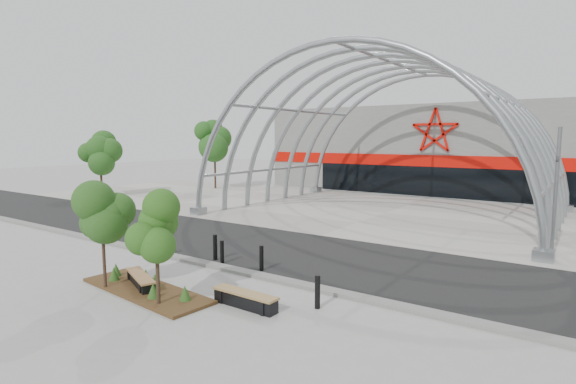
# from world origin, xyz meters

# --- Properties ---
(ground) EXTENTS (140.00, 140.00, 0.00)m
(ground) POSITION_xyz_m (0.00, 0.00, 0.00)
(ground) COLOR #989893
(ground) RESTS_ON ground
(road) EXTENTS (140.00, 7.00, 0.02)m
(road) POSITION_xyz_m (0.00, 3.50, 0.01)
(road) COLOR black
(road) RESTS_ON ground
(forecourt) EXTENTS (60.00, 17.00, 0.04)m
(forecourt) POSITION_xyz_m (0.00, 15.50, 0.02)
(forecourt) COLOR #A09A92
(forecourt) RESTS_ON ground
(kerb) EXTENTS (60.00, 0.50, 0.12)m
(kerb) POSITION_xyz_m (0.00, -0.25, 0.06)
(kerb) COLOR slate
(kerb) RESTS_ON ground
(arena_building) EXTENTS (34.00, 15.24, 8.00)m
(arena_building) POSITION_xyz_m (0.00, 33.45, 3.99)
(arena_building) COLOR slate
(arena_building) RESTS_ON ground
(vault_canopy) EXTENTS (20.80, 15.80, 20.36)m
(vault_canopy) POSITION_xyz_m (0.00, 15.50, 0.02)
(vault_canopy) COLOR #8F9498
(vault_canopy) RESTS_ON ground
(planting_bed) EXTENTS (5.48, 2.15, 0.57)m
(planting_bed) POSITION_xyz_m (-0.50, -3.61, 0.14)
(planting_bed) COLOR #3F2F17
(planting_bed) RESTS_ON ground
(signal_pole) EXTENTS (0.42, 0.76, 5.50)m
(signal_pole) POSITION_xyz_m (10.24, 8.50, 2.88)
(signal_pole) COLOR slate
(signal_pole) RESTS_ON ground
(street_tree_0) EXTENTS (1.46, 1.46, 3.33)m
(street_tree_0) POSITION_xyz_m (-1.72, -4.27, 2.40)
(street_tree_0) COLOR black
(street_tree_0) RESTS_ON ground
(street_tree_1) EXTENTS (1.44, 1.44, 3.41)m
(street_tree_1) POSITION_xyz_m (0.96, -4.25, 2.45)
(street_tree_1) COLOR black
(street_tree_1) RESTS_ON ground
(bench_0) EXTENTS (2.21, 1.31, 0.46)m
(bench_0) POSITION_xyz_m (-0.91, -3.48, 0.22)
(bench_0) COLOR black
(bench_0) RESTS_ON ground
(bench_1) EXTENTS (2.26, 0.54, 0.47)m
(bench_1) POSITION_xyz_m (3.16, -2.81, 0.23)
(bench_1) COLOR black
(bench_1) RESTS_ON ground
(bollard_0) EXTENTS (0.18, 0.18, 1.12)m
(bollard_0) POSITION_xyz_m (-3.56, -0.63, 0.56)
(bollard_0) COLOR black
(bollard_0) RESTS_ON ground
(bollard_1) EXTENTS (0.17, 0.17, 1.08)m
(bollard_1) POSITION_xyz_m (-1.26, 0.50, 0.54)
(bollard_1) COLOR black
(bollard_1) RESTS_ON ground
(bollard_2) EXTENTS (0.15, 0.15, 0.96)m
(bollard_2) POSITION_xyz_m (-0.63, 0.24, 0.48)
(bollard_2) COLOR black
(bollard_2) RESTS_ON ground
(bollard_3) EXTENTS (0.16, 0.16, 1.00)m
(bollard_3) POSITION_xyz_m (1.29, 0.37, 0.50)
(bollard_3) COLOR black
(bollard_3) RESTS_ON ground
(bollard_4) EXTENTS (0.16, 0.16, 1.02)m
(bollard_4) POSITION_xyz_m (4.99, -1.65, 0.51)
(bollard_4) COLOR black
(bollard_4) RESTS_ON ground
(bg_tree_0) EXTENTS (3.00, 3.00, 6.45)m
(bg_tree_0) POSITION_xyz_m (-20.00, 20.00, 4.64)
(bg_tree_0) COLOR black
(bg_tree_0) RESTS_ON ground
(bg_tree_2) EXTENTS (2.55, 2.55, 5.38)m
(bg_tree_2) POSITION_xyz_m (-24.00, 10.00, 3.86)
(bg_tree_2) COLOR black
(bg_tree_2) RESTS_ON ground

